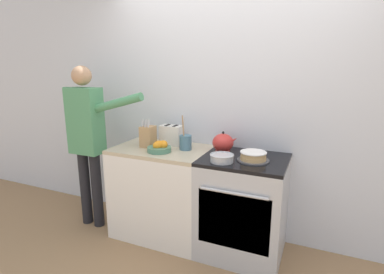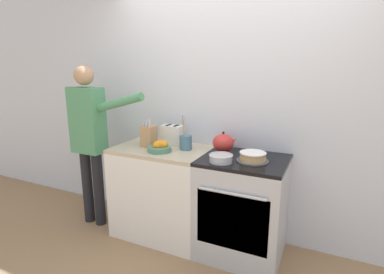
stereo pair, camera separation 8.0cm
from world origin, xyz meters
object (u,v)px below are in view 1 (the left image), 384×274
(knife_block, at_px, (148,136))
(person_baker, at_px, (87,133))
(utensil_crock, at_px, (185,142))
(toaster, at_px, (172,135))
(mixing_bowl, at_px, (222,158))
(tea_kettle, at_px, (223,143))
(layer_cake, at_px, (253,157))
(stove_range, at_px, (242,206))
(fruit_bowl, at_px, (159,147))

(knife_block, bearing_deg, person_baker, -166.77)
(utensil_crock, distance_m, toaster, 0.24)
(knife_block, bearing_deg, mixing_bowl, -11.91)
(mixing_bowl, height_order, person_baker, person_baker)
(tea_kettle, distance_m, knife_block, 0.75)
(layer_cake, bearing_deg, utensil_crock, 172.69)
(utensil_crock, bearing_deg, person_baker, -169.14)
(stove_range, height_order, layer_cake, layer_cake)
(utensil_crock, bearing_deg, toaster, 152.04)
(mixing_bowl, xyz_separation_m, utensil_crock, (-0.44, 0.22, 0.04))
(fruit_bowl, bearing_deg, stove_range, 8.98)
(knife_block, relative_size, fruit_bowl, 1.27)
(utensil_crock, xyz_separation_m, toaster, (-0.21, 0.11, 0.03))
(utensil_crock, relative_size, person_baker, 0.20)
(knife_block, bearing_deg, utensil_crock, 6.89)
(knife_block, relative_size, utensil_crock, 0.85)
(fruit_bowl, bearing_deg, layer_cake, 5.40)
(utensil_crock, bearing_deg, knife_block, -173.11)
(person_baker, bearing_deg, tea_kettle, 19.72)
(stove_range, xyz_separation_m, fruit_bowl, (-0.78, -0.12, 0.50))
(knife_block, bearing_deg, stove_range, 0.13)
(stove_range, relative_size, person_baker, 0.54)
(knife_block, bearing_deg, tea_kettle, 10.15)
(fruit_bowl, bearing_deg, mixing_bowl, -4.85)
(mixing_bowl, bearing_deg, knife_block, 168.09)
(mixing_bowl, xyz_separation_m, fruit_bowl, (-0.63, 0.05, 0.01))
(knife_block, xyz_separation_m, toaster, (0.18, 0.16, -0.01))
(mixing_bowl, bearing_deg, utensil_crock, 153.24)
(toaster, bearing_deg, fruit_bowl, -86.64)
(layer_cake, bearing_deg, stove_range, 153.43)
(mixing_bowl, distance_m, toaster, 0.73)
(tea_kettle, bearing_deg, stove_range, -28.51)
(stove_range, relative_size, utensil_crock, 2.76)
(fruit_bowl, relative_size, person_baker, 0.13)
(stove_range, xyz_separation_m, knife_block, (-0.98, -0.00, 0.56))
(knife_block, bearing_deg, layer_cake, -2.13)
(knife_block, height_order, person_baker, person_baker)
(stove_range, bearing_deg, fruit_bowl, -171.02)
(stove_range, distance_m, fruit_bowl, 0.94)
(stove_range, xyz_separation_m, tea_kettle, (-0.24, 0.13, 0.54))
(mixing_bowl, bearing_deg, tea_kettle, 106.08)
(tea_kettle, distance_m, toaster, 0.56)
(tea_kettle, relative_size, person_baker, 0.14)
(stove_range, distance_m, toaster, 0.99)
(stove_range, distance_m, layer_cake, 0.50)
(tea_kettle, bearing_deg, utensil_crock, -166.32)
(knife_block, xyz_separation_m, fruit_bowl, (0.20, -0.12, -0.06))
(layer_cake, bearing_deg, person_baker, -176.27)
(layer_cake, height_order, mixing_bowl, layer_cake)
(mixing_bowl, bearing_deg, layer_cake, 29.95)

